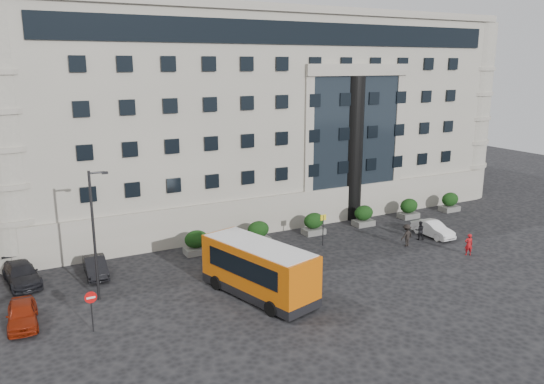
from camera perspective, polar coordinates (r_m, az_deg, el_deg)
The scene contains 22 objects.
ground at distance 35.68m, azimuth 2.37°, elevation -9.48°, with size 120.00×120.00×0.00m, color black.
civic_building at distance 55.40m, azimuth -3.57°, elevation 8.42°, with size 44.00×24.00×18.00m, color gray.
entrance_column at distance 48.62m, azimuth 8.69°, elevation 4.60°, with size 1.80×1.80×13.00m, color black.
hedge_a at distance 40.45m, azimuth -8.14°, elevation -5.37°, with size 1.80×1.26×1.84m.
hedge_b at distance 42.34m, azimuth -1.48°, elevation -4.36°, with size 1.80×1.26×1.84m.
hedge_c at distance 44.76m, azimuth 4.51°, elevation -3.39°, with size 1.80×1.26×1.84m.
hedge_d at distance 47.63m, azimuth 9.83°, elevation -2.51°, with size 1.80×1.26×1.84m.
hedge_e at distance 50.87m, azimuth 14.50°, elevation -1.71°, with size 1.80×1.26×1.84m.
hedge_f at distance 54.41m, azimuth 18.59°, elevation -1.00°, with size 1.80×1.26×1.84m.
street_lamp at distance 33.14m, azimuth -18.54°, elevation -3.99°, with size 1.16×0.18×8.00m.
bus_stop_sign at distance 41.81m, azimuth 5.52°, elevation -3.50°, with size 0.50×0.08×2.52m.
no_entry_sign at distance 30.20m, azimuth -18.88°, elevation -11.27°, with size 0.64×0.16×2.32m.
minibus at distance 32.80m, azimuth -1.44°, elevation -8.14°, with size 4.84×8.43×3.33m.
red_truck at distance 43.68m, azimuth -27.10°, elevation -4.50°, with size 3.61×5.96×2.99m.
parked_car_a at distance 32.76m, azimuth -25.28°, elevation -11.78°, with size 1.56×3.87×1.32m, color maroon.
parked_car_b at distance 38.15m, azimuth -18.47°, elevation -7.61°, with size 1.34×3.84×1.27m, color black.
parked_car_c at distance 38.57m, azimuth -25.34°, elevation -7.96°, with size 1.88×4.62×1.34m, color black.
parked_car_d at distance 46.58m, azimuth -20.42°, elevation -3.77°, with size 2.51×5.45×1.51m, color black.
white_taxi at distance 46.08m, azimuth 16.91°, elevation -3.82°, with size 1.37×3.94×1.30m, color silver.
pedestrian_a at distance 42.48m, azimuth 20.40°, elevation -5.31°, with size 0.61×0.40×1.67m, color #A51014.
pedestrian_b at distance 44.96m, azimuth 15.61°, elevation -3.99°, with size 0.76×0.59×1.55m, color black.
pedestrian_c at distance 43.05m, azimuth 14.29°, elevation -4.53°, with size 1.16×0.67×1.79m, color black.
Camera 1 is at (-16.48, -28.39, 13.98)m, focal length 35.00 mm.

